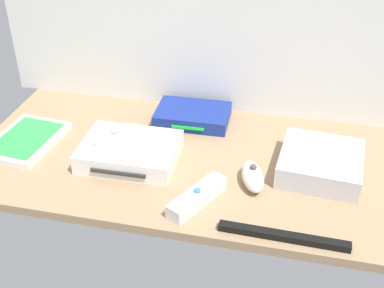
{
  "coord_description": "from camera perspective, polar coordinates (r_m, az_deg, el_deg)",
  "views": [
    {
      "loc": [
        21.14,
        -92.1,
        65.69
      ],
      "look_at": [
        0.0,
        0.0,
        4.0
      ],
      "focal_mm": 47.9,
      "sensor_mm": 36.0,
      "label": 1
    }
  ],
  "objects": [
    {
      "name": "ground_plane",
      "position": [
        1.16,
        0.0,
        -2.07
      ],
      "size": [
        100.0,
        48.0,
        2.0
      ],
      "primitive_type": "cube",
      "color": "#9E7F5B",
      "rests_on": "ground"
    },
    {
      "name": "game_console",
      "position": [
        1.14,
        -6.94,
        -0.86
      ],
      "size": [
        21.3,
        16.81,
        4.4
      ],
      "rotation": [
        0.0,
        0.0,
        0.02
      ],
      "color": "white",
      "rests_on": "ground_plane"
    },
    {
      "name": "mini_computer",
      "position": [
        1.13,
        14.13,
        -2.06
      ],
      "size": [
        18.35,
        18.35,
        5.3
      ],
      "rotation": [
        0.0,
        0.0,
        -0.08
      ],
      "color": "silver",
      "rests_on": "ground_plane"
    },
    {
      "name": "game_case",
      "position": [
        1.26,
        -17.98,
        0.43
      ],
      "size": [
        15.33,
        20.2,
        1.56
      ],
      "rotation": [
        0.0,
        0.0,
        -0.09
      ],
      "color": "white",
      "rests_on": "ground_plane"
    },
    {
      "name": "network_router",
      "position": [
        1.28,
        0.08,
        3.2
      ],
      "size": [
        18.31,
        12.74,
        3.4
      ],
      "rotation": [
        0.0,
        0.0,
        0.03
      ],
      "color": "navy",
      "rests_on": "ground_plane"
    },
    {
      "name": "remote_wand",
      "position": [
        1.02,
        0.57,
        -5.95
      ],
      "size": [
        9.97,
        14.81,
        3.4
      ],
      "rotation": [
        0.0,
        0.0,
        -0.47
      ],
      "color": "white",
      "rests_on": "ground_plane"
    },
    {
      "name": "remote_nunchuk",
      "position": [
        1.07,
        6.77,
        -3.6
      ],
      "size": [
        7.2,
        10.86,
        5.1
      ],
      "rotation": [
        0.0,
        0.0,
        0.31
      ],
      "color": "white",
      "rests_on": "ground_plane"
    },
    {
      "name": "remote_classic_pad",
      "position": [
        1.13,
        -6.64,
        0.59
      ],
      "size": [
        14.9,
        8.94,
        2.4
      ],
      "rotation": [
        0.0,
        0.0,
        -0.07
      ],
      "color": "white",
      "rests_on": "game_console"
    },
    {
      "name": "sensor_bar",
      "position": [
        0.96,
        10.15,
        -10.07
      ],
      "size": [
        24.03,
        2.34,
        1.4
      ],
      "primitive_type": "cube",
      "rotation": [
        0.0,
        0.0,
        -0.02
      ],
      "color": "black",
      "rests_on": "ground_plane"
    }
  ]
}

